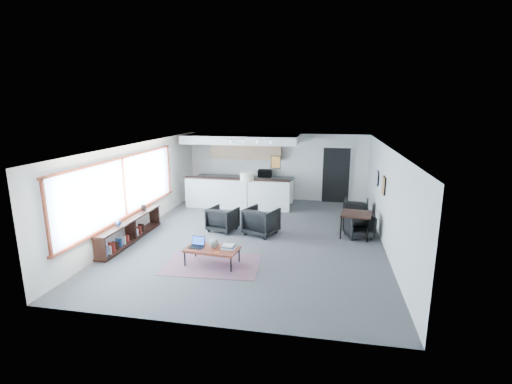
% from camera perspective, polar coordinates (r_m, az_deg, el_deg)
% --- Properties ---
extents(room, '(7.02, 9.02, 2.62)m').
position_cam_1_polar(room, '(10.31, -0.10, -0.04)').
color(room, '#4A4A4C').
rests_on(room, ground).
extents(window, '(0.10, 5.95, 1.66)m').
position_cam_1_polar(window, '(10.66, -19.66, 0.47)').
color(window, '#8CBFFF').
rests_on(window, room).
extents(console, '(0.35, 3.00, 0.80)m').
position_cam_1_polar(console, '(10.75, -18.84, -5.61)').
color(console, black).
rests_on(console, floor).
extents(kitchenette, '(4.20, 1.96, 2.60)m').
position_cam_1_polar(kitchenette, '(14.10, -2.07, 3.86)').
color(kitchenette, white).
rests_on(kitchenette, floor).
extents(doorway, '(1.10, 0.12, 2.15)m').
position_cam_1_polar(doorway, '(14.52, 12.19, 2.63)').
color(doorway, black).
rests_on(doorway, room).
extents(track_light, '(1.60, 0.07, 0.15)m').
position_cam_1_polar(track_light, '(12.36, -0.89, 7.93)').
color(track_light, silver).
rests_on(track_light, room).
extents(wall_art_lower, '(0.03, 0.38, 0.48)m').
position_cam_1_polar(wall_art_lower, '(10.59, 19.09, 0.97)').
color(wall_art_lower, black).
rests_on(wall_art_lower, room).
extents(wall_art_upper, '(0.03, 0.34, 0.44)m').
position_cam_1_polar(wall_art_upper, '(11.87, 18.21, 2.03)').
color(wall_art_upper, black).
rests_on(wall_art_upper, room).
extents(kilim_rug, '(2.30, 1.64, 0.01)m').
position_cam_1_polar(kilim_rug, '(8.97, -6.70, -10.94)').
color(kilim_rug, '#6A4050').
rests_on(kilim_rug, floor).
extents(coffee_table, '(1.29, 0.78, 0.40)m').
position_cam_1_polar(coffee_table, '(8.83, -6.76, -8.76)').
color(coffee_table, maroon).
rests_on(coffee_table, floor).
extents(laptop, '(0.35, 0.30, 0.24)m').
position_cam_1_polar(laptop, '(8.94, -9.00, -7.87)').
color(laptop, black).
rests_on(laptop, coffee_table).
extents(ceramic_pot, '(0.23, 0.23, 0.23)m').
position_cam_1_polar(ceramic_pot, '(8.80, -6.53, -7.82)').
color(ceramic_pot, gray).
rests_on(ceramic_pot, coffee_table).
extents(book_stack, '(0.33, 0.27, 0.10)m').
position_cam_1_polar(book_stack, '(8.74, -4.21, -8.39)').
color(book_stack, silver).
rests_on(book_stack, coffee_table).
extents(coaster, '(0.11, 0.11, 0.01)m').
position_cam_1_polar(coaster, '(8.57, -6.08, -9.19)').
color(coaster, '#E5590C').
rests_on(coaster, coffee_table).
extents(armchair_left, '(0.93, 0.90, 0.79)m').
position_cam_1_polar(armchair_left, '(11.09, -5.13, -3.99)').
color(armchair_left, black).
rests_on(armchair_left, floor).
extents(armchair_right, '(1.08, 1.05, 0.87)m').
position_cam_1_polar(armchair_right, '(10.74, 0.82, -4.29)').
color(armchair_right, black).
rests_on(armchair_right, floor).
extents(floor_lamp, '(0.47, 0.47, 1.54)m').
position_cam_1_polar(floor_lamp, '(12.07, -1.40, 2.09)').
color(floor_lamp, black).
rests_on(floor_lamp, floor).
extents(dining_table, '(0.94, 0.94, 0.69)m').
position_cam_1_polar(dining_table, '(10.86, 15.16, -3.48)').
color(dining_table, black).
rests_on(dining_table, floor).
extents(dining_chair_near, '(0.75, 0.72, 0.63)m').
position_cam_1_polar(dining_chair_near, '(10.92, 15.56, -5.16)').
color(dining_chair_near, black).
rests_on(dining_chair_near, floor).
extents(dining_chair_far, '(0.71, 0.67, 0.66)m').
position_cam_1_polar(dining_chair_far, '(12.47, 15.07, -2.78)').
color(dining_chair_far, black).
rests_on(dining_chair_far, floor).
extents(microwave, '(0.54, 0.32, 0.36)m').
position_cam_1_polar(microwave, '(14.42, 1.38, 2.99)').
color(microwave, black).
rests_on(microwave, kitchenette).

